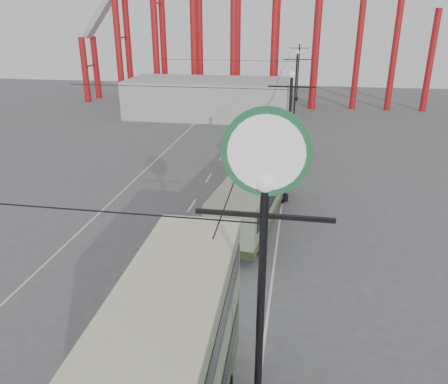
% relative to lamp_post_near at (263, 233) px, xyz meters
% --- Properties ---
extents(ground, '(160.00, 160.00, 0.00)m').
position_rel_lamp_post_near_xyz_m(ground, '(-5.60, 3.00, -7.86)').
color(ground, '#535356').
rests_on(ground, ground).
extents(road_markings, '(12.52, 120.00, 0.01)m').
position_rel_lamp_post_near_xyz_m(road_markings, '(-6.46, 22.70, -7.86)').
color(road_markings, silver).
rests_on(road_markings, ground).
extents(lamp_post_near, '(3.20, 0.44, 10.80)m').
position_rel_lamp_post_near_xyz_m(lamp_post_near, '(0.00, 0.00, 0.00)').
color(lamp_post_near, black).
rests_on(lamp_post_near, ground).
extents(lamp_post_mid, '(3.20, 0.44, 9.32)m').
position_rel_lamp_post_near_xyz_m(lamp_post_mid, '(0.00, 21.00, -3.18)').
color(lamp_post_mid, black).
rests_on(lamp_post_mid, ground).
extents(lamp_post_far, '(3.20, 0.44, 9.32)m').
position_rel_lamp_post_near_xyz_m(lamp_post_far, '(0.00, 43.00, -3.18)').
color(lamp_post_far, black).
rests_on(lamp_post_far, ground).
extents(lamp_post_distant, '(3.20, 0.44, 9.32)m').
position_rel_lamp_post_near_xyz_m(lamp_post_distant, '(0.00, 65.00, -3.18)').
color(lamp_post_distant, black).
rests_on(lamp_post_distant, ground).
extents(fairground_shed, '(22.00, 10.00, 5.00)m').
position_rel_lamp_post_near_xyz_m(fairground_shed, '(-11.60, 50.00, -5.36)').
color(fairground_shed, '#9C9C97').
rests_on(fairground_shed, ground).
extents(single_decker_green, '(4.25, 12.56, 3.48)m').
position_rel_lamp_post_near_xyz_m(single_decker_green, '(-1.92, 17.11, -5.90)').
color(single_decker_green, '#6E7C5B').
rests_on(single_decker_green, ground).
extents(single_decker_cream, '(3.25, 11.06, 3.40)m').
position_rel_lamp_post_near_xyz_m(single_decker_cream, '(-2.02, 30.76, -5.94)').
color(single_decker_cream, beige).
rests_on(single_decker_cream, ground).
extents(pedestrian, '(0.69, 0.45, 1.90)m').
position_rel_lamp_post_near_xyz_m(pedestrian, '(-6.39, 9.91, -6.91)').
color(pedestrian, black).
rests_on(pedestrian, ground).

